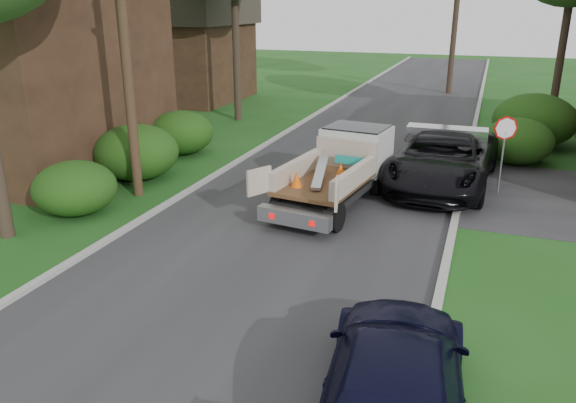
# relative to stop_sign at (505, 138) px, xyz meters

# --- Properties ---
(ground) EXTENTS (120.00, 120.00, 0.00)m
(ground) POSITION_rel_stop_sign_xyz_m (-5.20, -9.00, -1.78)
(ground) COLOR #194A15
(ground) RESTS_ON ground
(road) EXTENTS (8.00, 90.00, 0.02)m
(road) POSITION_rel_stop_sign_xyz_m (-5.20, 1.00, -1.77)
(road) COLOR #28282B
(road) RESTS_ON ground
(curb_left) EXTENTS (0.20, 90.00, 0.12)m
(curb_left) POSITION_rel_stop_sign_xyz_m (-9.30, 1.00, -1.72)
(curb_left) COLOR #9E9E99
(curb_left) RESTS_ON ground
(curb_right) EXTENTS (0.20, 90.00, 0.12)m
(curb_right) POSITION_rel_stop_sign_xyz_m (-1.10, 1.00, -1.72)
(curb_right) COLOR #9E9E99
(curb_right) RESTS_ON ground
(stop_sign) EXTENTS (0.71, 0.32, 2.48)m
(stop_sign) POSITION_rel_stop_sign_xyz_m (0.00, 0.00, 0.00)
(stop_sign) COLOR slate
(stop_sign) RESTS_ON ground
(utility_pole) EXTENTS (2.42, 1.25, 10.00)m
(utility_pole) POSITION_rel_stop_sign_xyz_m (-10.68, -4.02, 3.40)
(utility_pole) COLOR #382619
(utility_pole) RESTS_ON ground
(house_left_near) EXTENTS (9.72, 8.64, 8.40)m
(house_left_near) POSITION_rel_stop_sign_xyz_m (-17.20, -2.00, 2.50)
(house_left_near) COLOR #321E14
(house_left_near) RESTS_ON ground
(house_left_far) EXTENTS (7.56, 7.56, 6.00)m
(house_left_far) POSITION_rel_stop_sign_xyz_m (-18.70, 13.00, 1.27)
(house_left_far) COLOR #321E14
(house_left_far) RESTS_ON ground
(hedge_left_a) EXTENTS (2.34, 2.34, 1.53)m
(hedge_left_a) POSITION_rel_stop_sign_xyz_m (-11.40, -6.00, -1.01)
(hedge_left_a) COLOR #123F0E
(hedge_left_a) RESTS_ON ground
(hedge_left_b) EXTENTS (2.86, 2.86, 1.87)m
(hedge_left_b) POSITION_rel_stop_sign_xyz_m (-11.70, -2.50, -0.84)
(hedge_left_b) COLOR #123F0E
(hedge_left_b) RESTS_ON ground
(hedge_left_c) EXTENTS (2.60, 2.60, 1.70)m
(hedge_left_c) POSITION_rel_stop_sign_xyz_m (-12.00, 1.00, -0.93)
(hedge_left_c) COLOR #123F0E
(hedge_left_c) RESTS_ON ground
(hedge_right_a) EXTENTS (2.60, 2.60, 1.70)m
(hedge_right_a) POSITION_rel_stop_sign_xyz_m (0.60, 4.00, -0.93)
(hedge_right_a) COLOR #123F0E
(hedge_right_a) RESTS_ON ground
(hedge_right_b) EXTENTS (3.38, 3.38, 2.21)m
(hedge_right_b) POSITION_rel_stop_sign_xyz_m (1.30, 7.00, -0.67)
(hedge_right_b) COLOR #123F0E
(hedge_right_b) RESTS_ON ground
(flatbed_truck) EXTENTS (2.97, 5.70, 2.06)m
(flatbed_truck) POSITION_rel_stop_sign_xyz_m (-4.53, -2.10, -0.65)
(flatbed_truck) COLOR black
(flatbed_truck) RESTS_ON ground
(black_pickup) EXTENTS (3.49, 6.77, 1.83)m
(black_pickup) POSITION_rel_stop_sign_xyz_m (-1.78, 0.25, -0.86)
(black_pickup) COLOR black
(black_pickup) RESTS_ON ground
(navy_suv) EXTENTS (2.54, 5.18, 1.45)m
(navy_suv) POSITION_rel_stop_sign_xyz_m (-1.40, -11.50, -1.05)
(navy_suv) COLOR black
(navy_suv) RESTS_ON ground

